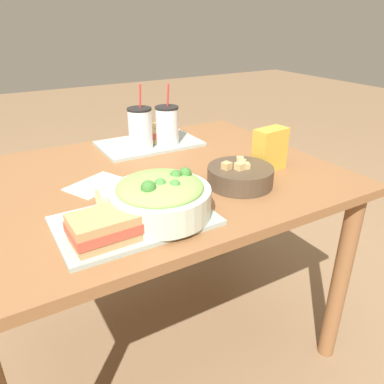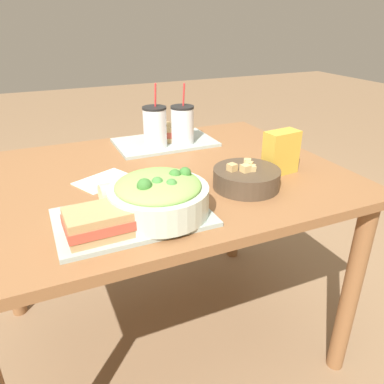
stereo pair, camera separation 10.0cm
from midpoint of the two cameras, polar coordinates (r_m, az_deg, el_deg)
ground_plane at (r=1.67m, az=-7.05°, el=-21.29°), size 12.00×12.00×0.00m
dining_table at (r=1.29m, az=-8.54°, el=-1.64°), size 1.21×0.91×0.73m
tray_near at (r=0.97m, az=-11.59°, el=-4.38°), size 0.39×0.25×0.01m
tray_far at (r=1.54m, az=-8.38°, el=7.29°), size 0.39×0.25×0.01m
salad_bowl at (r=0.95m, az=-7.84°, el=-0.75°), size 0.26×0.26×0.12m
soup_bowl at (r=1.15m, az=4.91°, el=2.51°), size 0.20×0.20×0.08m
sandwich_near at (r=0.88m, az=-16.53°, el=-5.32°), size 0.15×0.11×0.06m
baguette_near at (r=1.04m, az=-12.00°, el=-0.08°), size 0.18×0.07×0.06m
sandwich_far at (r=1.54m, az=-8.06°, el=8.81°), size 0.17×0.15×0.06m
drink_cup_dark at (r=1.45m, az=-9.86°, el=9.31°), size 0.09×0.09×0.24m
drink_cup_red at (r=1.49m, az=-5.74°, el=9.89°), size 0.09×0.09×0.23m
chip_bag at (r=1.27m, az=9.59°, el=6.40°), size 0.12×0.07×0.14m
napkin_folded at (r=1.21m, az=-16.68°, el=1.02°), size 0.21×0.18×0.00m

